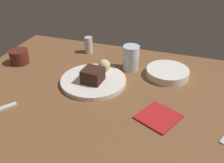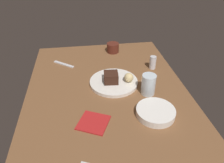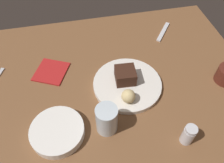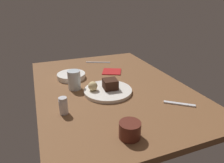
{
  "view_description": "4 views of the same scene",
  "coord_description": "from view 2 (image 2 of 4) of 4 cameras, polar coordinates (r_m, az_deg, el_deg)",
  "views": [
    {
      "loc": [
        26.02,
        -75.85,
        57.75
      ],
      "look_at": [
        0.54,
        0.47,
        7.67
      ],
      "focal_mm": 40.74,
      "sensor_mm": 36.0,
      "label": 1
    },
    {
      "loc": [
        87.51,
        -10.8,
        70.7
      ],
      "look_at": [
        -7.18,
        3.15,
        5.42
      ],
      "focal_mm": 34.4,
      "sensor_mm": 36.0,
      "label": 2
    },
    {
      "loc": [
        8.4,
        55.95,
        71.81
      ],
      "look_at": [
        -2.35,
        5.63,
        8.72
      ],
      "focal_mm": 35.98,
      "sensor_mm": 36.0,
      "label": 3
    },
    {
      "loc": [
        -102.95,
        38.32,
        53.06
      ],
      "look_at": [
        -0.83,
        -1.1,
        5.46
      ],
      "focal_mm": 32.57,
      "sensor_mm": 36.0,
      "label": 4
    }
  ],
  "objects": [
    {
      "name": "dessert_plate",
      "position": [
        1.18,
        0.46,
        -0.16
      ],
      "size": [
        26.36,
        26.36,
        1.79
      ],
      "primitive_type": "cylinder",
      "color": "white",
      "rests_on": "dining_table"
    },
    {
      "name": "coffee_cup",
      "position": [
        1.51,
        0.23,
        8.96
      ],
      "size": [
        8.33,
        8.33,
        6.4
      ],
      "primitive_type": "cylinder",
      "color": "#562319",
      "rests_on": "dining_table"
    },
    {
      "name": "water_glass",
      "position": [
        1.1,
        9.66,
        -0.79
      ],
      "size": [
        7.17,
        7.17,
        10.84
      ],
      "primitive_type": "cylinder",
      "color": "silver",
      "rests_on": "dining_table"
    },
    {
      "name": "chocolate_cake_slice",
      "position": [
        1.15,
        -0.27,
        1.1
      ],
      "size": [
        8.03,
        8.02,
        5.4
      ],
      "primitive_type": "cube",
      "rotation": [
        0.0,
        0.0,
        6.21
      ],
      "color": "#381E14",
      "rests_on": "dessert_plate"
    },
    {
      "name": "dining_table",
      "position": [
        1.12,
        -1.06,
        -3.83
      ],
      "size": [
        120.0,
        84.0,
        3.0
      ],
      "primitive_type": "cube",
      "color": "brown",
      "rests_on": "ground"
    },
    {
      "name": "dessert_spoon",
      "position": [
        1.39,
        -12.69,
        4.5
      ],
      "size": [
        10.6,
        12.97,
        0.7
      ],
      "primitive_type": "cube",
      "rotation": [
        0.0,
        0.0,
        4.05
      ],
      "color": "silver",
      "rests_on": "dining_table"
    },
    {
      "name": "salt_shaker",
      "position": [
        1.33,
        10.76,
        4.98
      ],
      "size": [
        3.97,
        3.97,
        8.02
      ],
      "color": "silver",
      "rests_on": "dining_table"
    },
    {
      "name": "side_bowl",
      "position": [
        1.0,
        11.49,
        -7.98
      ],
      "size": [
        17.75,
        17.75,
        3.2
      ],
      "primitive_type": "cylinder",
      "color": "white",
      "rests_on": "dining_table"
    },
    {
      "name": "bread_roll",
      "position": [
        1.16,
        4.47,
        1.05
      ],
      "size": [
        5.05,
        5.05,
        5.05
      ],
      "primitive_type": "sphere",
      "color": "#DBC184",
      "rests_on": "dessert_plate"
    },
    {
      "name": "folded_napkin",
      "position": [
        0.95,
        -4.96,
        -10.81
      ],
      "size": [
        16.26,
        16.47,
        0.6
      ],
      "primitive_type": "cube",
      "rotation": [
        0.0,
        0.0,
        -0.45
      ],
      "color": "#B21E1E",
      "rests_on": "dining_table"
    }
  ]
}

